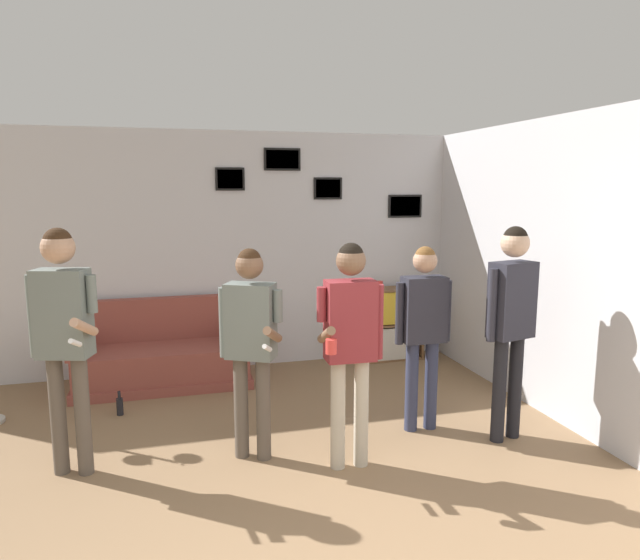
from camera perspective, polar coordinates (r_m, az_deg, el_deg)
wall_back at (r=6.58m, az=-9.29°, el=2.84°), size 7.73×0.08×2.70m
wall_right at (r=5.52m, az=22.38°, el=0.98°), size 0.06×6.71×2.70m
couch at (r=6.35m, az=-15.40°, el=-7.43°), size 1.80×0.80×0.88m
bookshelf at (r=6.99m, az=6.86°, el=-4.38°), size 0.82×0.30×0.88m
person_player_foreground_left at (r=4.41m, az=-24.28°, el=-4.02°), size 0.48×0.56×1.81m
person_player_foreground_center at (r=4.33m, az=-6.96°, el=-5.23°), size 0.45×0.58×1.64m
person_watcher_holding_cup at (r=4.15m, az=3.05°, el=-5.21°), size 0.51×0.41×1.69m
person_spectator_near_bookshelf at (r=4.90m, az=10.29°, el=-3.96°), size 0.50×0.21×1.60m
person_spectator_far_right at (r=4.85m, az=18.60°, el=-2.82°), size 0.49×0.28×1.78m
bottle_on_floor at (r=5.69m, az=-19.39°, el=-11.77°), size 0.06×0.06×0.23m
drinking_cup at (r=6.85m, az=6.00°, el=-0.48°), size 0.07×0.07×0.09m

